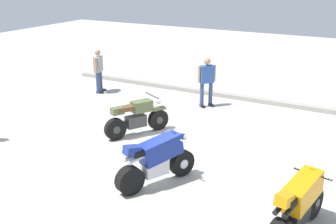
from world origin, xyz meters
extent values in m
plane|color=#B7B2A8|center=(0.00, 0.00, 0.00)|extent=(40.00, 40.00, 0.00)
cube|color=#9C978F|center=(0.00, 4.60, 0.07)|extent=(14.00, 0.30, 0.15)
cylinder|color=black|center=(-1.12, 0.74, 0.30)|extent=(0.43, 0.60, 0.60)
cylinder|color=black|center=(-1.76, -0.45, 0.30)|extent=(0.43, 0.60, 0.60)
cylinder|color=#333333|center=(-1.12, 0.74, 0.30)|extent=(0.26, 0.27, 0.21)
cylinder|color=#333333|center=(-1.76, -0.45, 0.30)|extent=(0.26, 0.27, 0.21)
cube|color=#333333|center=(-1.46, 0.10, 0.40)|extent=(0.51, 0.63, 0.32)
cube|color=#515B38|center=(-1.37, 0.28, 0.80)|extent=(0.55, 0.64, 0.30)
cube|color=#515B38|center=(-1.12, 0.74, 0.63)|extent=(0.35, 0.46, 0.08)
cube|color=brown|center=(-1.58, -0.12, 0.82)|extent=(0.51, 0.65, 0.12)
cube|color=#515B38|center=(-1.72, -0.38, 0.80)|extent=(0.35, 0.39, 0.18)
cylinder|color=#333333|center=(-1.80, -0.17, 0.35)|extent=(0.36, 0.54, 0.16)
cylinder|color=#333333|center=(-1.21, 0.57, 1.05)|extent=(0.63, 0.36, 0.04)
sphere|color=silver|center=(-1.10, 0.76, 0.85)|extent=(0.16, 0.16, 0.16)
cylinder|color=black|center=(0.73, -1.40, 0.30)|extent=(0.40, 0.61, 0.60)
cylinder|color=black|center=(0.16, -2.63, 0.30)|extent=(0.46, 0.64, 0.60)
cylinder|color=silver|center=(0.73, -1.40, 0.30)|extent=(0.25, 0.27, 0.21)
cylinder|color=silver|center=(0.16, -2.63, 0.30)|extent=(0.25, 0.27, 0.21)
cube|color=silver|center=(0.43, -2.06, 0.40)|extent=(0.49, 0.63, 0.32)
cube|color=navy|center=(0.49, -1.92, 0.80)|extent=(0.74, 1.05, 0.57)
cone|color=navy|center=(0.71, -1.45, 0.95)|extent=(0.46, 0.46, 0.39)
cube|color=black|center=(0.32, -2.29, 0.87)|extent=(0.49, 0.65, 0.12)
cube|color=navy|center=(0.19, -2.56, 0.95)|extent=(0.35, 0.41, 0.23)
cylinder|color=silver|center=(0.29, -2.55, 0.77)|extent=(0.25, 0.40, 0.17)
cylinder|color=silver|center=(0.14, -2.48, 0.77)|extent=(0.25, 0.40, 0.17)
cylinder|color=silver|center=(0.65, -1.58, 0.97)|extent=(0.65, 0.33, 0.04)
sphere|color=silver|center=(0.74, -1.38, 0.90)|extent=(0.16, 0.16, 0.16)
cylinder|color=black|center=(3.60, -1.71, 0.30)|extent=(0.28, 0.62, 0.60)
cylinder|color=black|center=(3.60, -1.71, 0.30)|extent=(0.22, 0.24, 0.21)
cube|color=black|center=(3.45, -2.42, 0.40)|extent=(0.39, 0.61, 0.32)
cube|color=orange|center=(3.48, -2.27, 0.80)|extent=(0.56, 1.04, 0.57)
cone|color=orange|center=(3.59, -1.76, 0.95)|extent=(0.41, 0.42, 0.39)
cube|color=black|center=(3.40, -2.66, 0.87)|extent=(0.38, 0.64, 0.12)
cube|color=orange|center=(3.33, -2.96, 0.95)|extent=(0.29, 0.39, 0.23)
cylinder|color=black|center=(3.42, -2.92, 0.77)|extent=(0.17, 0.41, 0.17)
cylinder|color=black|center=(3.27, -2.89, 0.77)|extent=(0.17, 0.41, 0.17)
cylinder|color=black|center=(3.56, -1.90, 0.97)|extent=(0.69, 0.18, 0.04)
sphere|color=silver|center=(3.61, -1.69, 0.90)|extent=(0.16, 0.16, 0.16)
cylinder|color=#384772|center=(-4.85, 2.79, 0.39)|extent=(0.17, 0.17, 0.79)
cube|color=black|center=(-4.80, 2.81, 0.04)|extent=(0.28, 0.18, 0.08)
cylinder|color=#384772|center=(-4.95, 3.09, 0.39)|extent=(0.17, 0.17, 0.79)
cube|color=black|center=(-4.90, 3.11, 0.04)|extent=(0.28, 0.18, 0.08)
cube|color=#99999E|center=(-4.90, 2.94, 1.07)|extent=(0.35, 0.49, 0.56)
cylinder|color=tan|center=(-4.82, 2.69, 1.08)|extent=(0.11, 0.11, 0.53)
cylinder|color=tan|center=(-4.99, 3.19, 1.08)|extent=(0.11, 0.11, 0.53)
sphere|color=tan|center=(-4.90, 2.94, 1.48)|extent=(0.21, 0.21, 0.21)
cylinder|color=#384772|center=(-0.88, 3.20, 0.41)|extent=(0.18, 0.18, 0.81)
cube|color=black|center=(-0.83, 3.16, 0.04)|extent=(0.26, 0.24, 0.08)
cylinder|color=#384772|center=(-0.67, 3.45, 0.41)|extent=(0.18, 0.18, 0.81)
cube|color=black|center=(-0.62, 3.41, 0.04)|extent=(0.26, 0.24, 0.08)
cube|color=#3359A5|center=(-0.77, 3.33, 1.10)|extent=(0.46, 0.49, 0.58)
cylinder|color=tan|center=(-0.95, 3.12, 1.12)|extent=(0.13, 0.13, 0.54)
cylinder|color=tan|center=(-0.60, 3.54, 1.12)|extent=(0.13, 0.13, 0.54)
sphere|color=tan|center=(-0.77, 3.33, 1.53)|extent=(0.22, 0.22, 0.22)
camera|label=1|loc=(4.48, -8.88, 4.43)|focal=44.61mm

